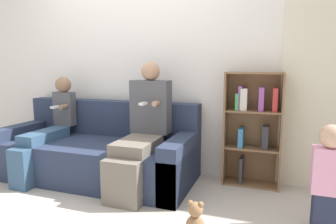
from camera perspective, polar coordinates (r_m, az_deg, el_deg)
ground_plane at (r=2.92m, az=-14.25°, el=-16.07°), size 14.00×14.00×0.00m
back_wall at (r=3.57m, az=-5.69°, el=9.66°), size 10.00×0.06×2.55m
curtain_panel at (r=3.23m, az=28.41°, el=5.07°), size 0.86×0.04×2.13m
couch at (r=3.41m, az=-13.33°, el=-7.56°), size 2.14×0.91×0.81m
adult_seated at (r=2.97m, az=-4.85°, el=-2.59°), size 0.41×0.83×1.26m
child_seated at (r=3.56m, az=-21.90°, el=-2.70°), size 0.25×0.86×1.09m
toddler_standing at (r=2.53m, az=28.27°, el=-10.67°), size 0.24×0.18×0.80m
bookshelf at (r=3.17m, az=15.76°, el=-2.62°), size 0.56×0.25×1.16m
teddy_bear at (r=2.25m, az=5.22°, el=-19.96°), size 0.14×0.11×0.28m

